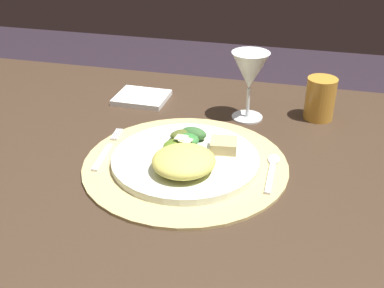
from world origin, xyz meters
TOP-DOWN VIEW (x-y plane):
  - dining_table at (0.00, 0.00)m, footprint 1.48×0.87m
  - placemat at (0.06, -0.03)m, footprint 0.39×0.39m
  - dinner_plate at (0.06, -0.03)m, footprint 0.28×0.28m
  - pasta_serving at (0.07, -0.07)m, footprint 0.16×0.16m
  - salad_greens at (0.05, 0.02)m, footprint 0.08×0.10m
  - bread_piece at (0.13, 0.01)m, footprint 0.06×0.05m
  - fork at (-0.10, -0.02)m, footprint 0.03×0.17m
  - spoon at (0.22, -0.00)m, footprint 0.02×0.14m
  - napkin at (-0.12, 0.24)m, footprint 0.12×0.11m
  - wine_glass at (0.14, 0.21)m, footprint 0.08×0.08m
  - amber_tumbler at (0.30, 0.25)m, footprint 0.07×0.07m

SIDE VIEW (x-z plane):
  - dining_table at x=0.00m, z-range 0.20..0.90m
  - placemat at x=0.06m, z-range 0.71..0.71m
  - napkin at x=-0.12m, z-range 0.71..0.72m
  - spoon at x=0.22m, z-range 0.71..0.72m
  - fork at x=-0.10m, z-range 0.71..0.72m
  - dinner_plate at x=0.06m, z-range 0.71..0.73m
  - salad_greens at x=0.05m, z-range 0.73..0.75m
  - bread_piece at x=0.13m, z-range 0.73..0.75m
  - pasta_serving at x=0.07m, z-range 0.73..0.77m
  - amber_tumbler at x=0.30m, z-range 0.71..0.80m
  - wine_glass at x=0.14m, z-range 0.74..0.89m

